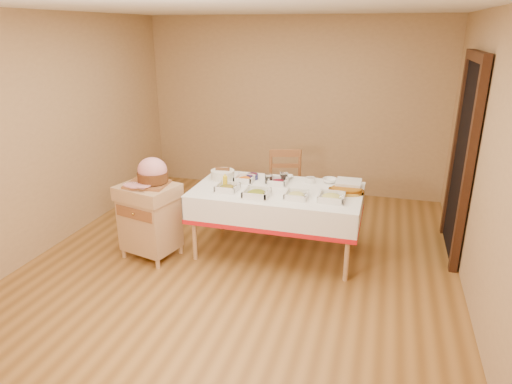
# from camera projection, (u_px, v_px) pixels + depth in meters

# --- Properties ---
(room_shell) EXTENTS (5.00, 5.00, 5.00)m
(room_shell) POSITION_uv_depth(u_px,v_px,m) (242.00, 145.00, 4.59)
(room_shell) COLOR olive
(room_shell) RESTS_ON ground
(doorway) EXTENTS (0.09, 1.10, 2.20)m
(doorway) POSITION_uv_depth(u_px,v_px,m) (463.00, 157.00, 4.89)
(doorway) COLOR black
(doorway) RESTS_ON ground
(dining_table) EXTENTS (1.82, 1.02, 0.76)m
(dining_table) POSITION_uv_depth(u_px,v_px,m) (277.00, 203.00, 5.02)
(dining_table) COLOR tan
(dining_table) RESTS_ON ground
(butcher_cart) EXTENTS (0.69, 0.61, 0.83)m
(butcher_cart) POSITION_uv_depth(u_px,v_px,m) (150.00, 217.00, 4.98)
(butcher_cart) COLOR tan
(butcher_cart) RESTS_ON ground
(dining_chair) EXTENTS (0.53, 0.52, 0.97)m
(dining_chair) POSITION_uv_depth(u_px,v_px,m) (285.00, 188.00, 5.79)
(dining_chair) COLOR brown
(dining_chair) RESTS_ON ground
(ham_on_board) EXTENTS (0.45, 0.43, 0.30)m
(ham_on_board) POSITION_uv_depth(u_px,v_px,m) (152.00, 173.00, 4.84)
(ham_on_board) COLOR brown
(ham_on_board) RESTS_ON butcher_cart
(serving_dish_a) EXTENTS (0.23, 0.23, 0.10)m
(serving_dish_a) POSITION_uv_depth(u_px,v_px,m) (227.00, 188.00, 4.91)
(serving_dish_a) COLOR white
(serving_dish_a) RESTS_ON dining_table
(serving_dish_b) EXTENTS (0.26, 0.26, 0.11)m
(serving_dish_b) POSITION_uv_depth(u_px,v_px,m) (257.00, 193.00, 4.74)
(serving_dish_b) COLOR white
(serving_dish_b) RESTS_ON dining_table
(serving_dish_c) EXTENTS (0.23, 0.23, 0.09)m
(serving_dish_c) POSITION_uv_depth(u_px,v_px,m) (296.00, 195.00, 4.70)
(serving_dish_c) COLOR white
(serving_dish_c) RESTS_ON dining_table
(serving_dish_d) EXTENTS (0.26, 0.26, 0.10)m
(serving_dish_d) POSITION_uv_depth(u_px,v_px,m) (332.00, 197.00, 4.64)
(serving_dish_d) COLOR white
(serving_dish_d) RESTS_ON dining_table
(serving_dish_e) EXTENTS (0.22, 0.21, 0.10)m
(serving_dish_e) POSITION_uv_depth(u_px,v_px,m) (245.00, 179.00, 5.20)
(serving_dish_e) COLOR white
(serving_dish_e) RESTS_ON dining_table
(serving_dish_f) EXTENTS (0.22, 0.21, 0.10)m
(serving_dish_f) POSITION_uv_depth(u_px,v_px,m) (278.00, 182.00, 5.11)
(serving_dish_f) COLOR white
(serving_dish_f) RESTS_ON dining_table
(small_bowl_left) EXTENTS (0.11, 0.11, 0.05)m
(small_bowl_left) POSITION_uv_depth(u_px,v_px,m) (228.00, 171.00, 5.50)
(small_bowl_left) COLOR white
(small_bowl_left) RESTS_ON dining_table
(small_bowl_mid) EXTENTS (0.14, 0.14, 0.06)m
(small_bowl_mid) POSITION_uv_depth(u_px,v_px,m) (252.00, 176.00, 5.29)
(small_bowl_mid) COLOR navy
(small_bowl_mid) RESTS_ON dining_table
(small_bowl_right) EXTENTS (0.12, 0.12, 0.06)m
(small_bowl_right) POSITION_uv_depth(u_px,v_px,m) (310.00, 180.00, 5.17)
(small_bowl_right) COLOR white
(small_bowl_right) RESTS_ON dining_table
(bowl_white_imported) EXTENTS (0.16, 0.16, 0.04)m
(bowl_white_imported) POSITION_uv_depth(u_px,v_px,m) (286.00, 177.00, 5.31)
(bowl_white_imported) COLOR white
(bowl_white_imported) RESTS_ON dining_table
(bowl_small_imported) EXTENTS (0.21, 0.21, 0.05)m
(bowl_small_imported) POSITION_uv_depth(u_px,v_px,m) (330.00, 180.00, 5.17)
(bowl_small_imported) COLOR white
(bowl_small_imported) RESTS_ON dining_table
(preserve_jar_left) EXTENTS (0.09, 0.09, 0.11)m
(preserve_jar_left) POSITION_uv_depth(u_px,v_px,m) (269.00, 179.00, 5.14)
(preserve_jar_left) COLOR silver
(preserve_jar_left) RESTS_ON dining_table
(preserve_jar_right) EXTENTS (0.09, 0.09, 0.12)m
(preserve_jar_right) POSITION_uv_depth(u_px,v_px,m) (284.00, 177.00, 5.20)
(preserve_jar_right) COLOR silver
(preserve_jar_right) RESTS_ON dining_table
(mustard_bottle) EXTENTS (0.05, 0.05, 0.16)m
(mustard_bottle) POSITION_uv_depth(u_px,v_px,m) (225.00, 181.00, 5.00)
(mustard_bottle) COLOR yellow
(mustard_bottle) RESTS_ON dining_table
(bread_basket) EXTENTS (0.28, 0.28, 0.12)m
(bread_basket) POSITION_uv_depth(u_px,v_px,m) (223.00, 174.00, 5.30)
(bread_basket) COLOR white
(bread_basket) RESTS_ON dining_table
(plate_stack) EXTENTS (0.27, 0.27, 0.08)m
(plate_stack) POSITION_uv_depth(u_px,v_px,m) (349.00, 184.00, 5.00)
(plate_stack) COLOR white
(plate_stack) RESTS_ON dining_table
(brass_platter) EXTENTS (0.38, 0.27, 0.05)m
(brass_platter) POSITION_uv_depth(u_px,v_px,m) (346.00, 190.00, 4.86)
(brass_platter) COLOR #B68833
(brass_platter) RESTS_ON dining_table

